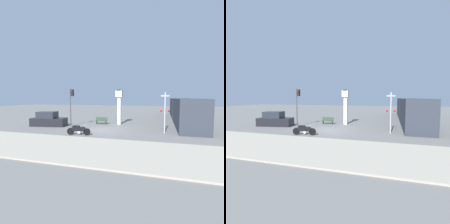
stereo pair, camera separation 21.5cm
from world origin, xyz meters
The scene contains 9 objects.
ground_plane centered at (0.00, 0.00, 0.00)m, with size 120.00×120.00×0.00m, color slate.
sidewalk_strip centered at (0.00, -6.83, 0.05)m, with size 36.00×6.00×0.10m.
motorcycle centered at (-1.36, -2.83, 0.48)m, with size 2.26×0.57×1.00m.
clock_tower centered at (0.69, 4.79, 3.06)m, with size 1.00×1.00×4.65m.
freight_train centered at (9.10, 11.56, 1.70)m, with size 2.80×24.47×3.40m.
traffic_light centered at (-4.47, 1.45, 3.15)m, with size 0.50×0.35×4.61m.
railroad_crossing_signal centered at (6.42, 0.28, 2.20)m, with size 0.90×0.82×4.05m.
bench centered at (-1.64, 4.28, 0.49)m, with size 1.60×0.44×0.92m.
parked_car centered at (-7.45, 0.99, 0.75)m, with size 4.44×2.47×1.80m.
Camera 2 is at (6.46, -17.46, 3.51)m, focal length 28.00 mm.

